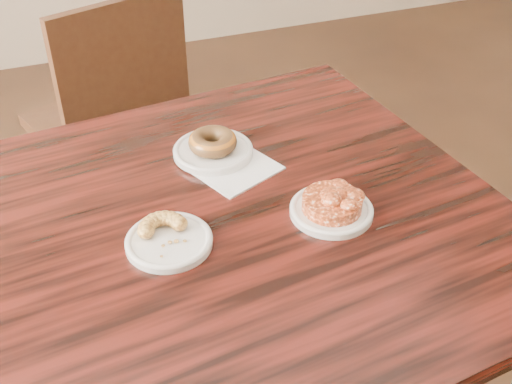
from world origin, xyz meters
name	(u,v)px	position (x,y,z in m)	size (l,w,h in m)	color
cafe_table	(247,346)	(-0.19, 0.04, 0.38)	(0.94, 0.94, 0.75)	black
chair_far	(105,124)	(-0.33, 0.98, 0.45)	(0.44, 0.44, 0.90)	black
napkin	(233,167)	(-0.17, 0.19, 0.75)	(0.15, 0.15, 0.00)	white
plate_donut	(213,151)	(-0.19, 0.25, 0.76)	(0.17, 0.17, 0.01)	silver
plate_cruller	(169,242)	(-0.35, 0.01, 0.76)	(0.15, 0.15, 0.01)	white
plate_fritter	(331,211)	(-0.04, -0.01, 0.76)	(0.15, 0.15, 0.01)	white
glazed_donut	(213,142)	(-0.19, 0.25, 0.78)	(0.10, 0.10, 0.04)	#915015
apple_fritter	(332,200)	(-0.04, -0.01, 0.78)	(0.15, 0.15, 0.04)	#491807
cruller_fragment	(168,233)	(-0.35, 0.01, 0.78)	(0.10, 0.10, 0.03)	brown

